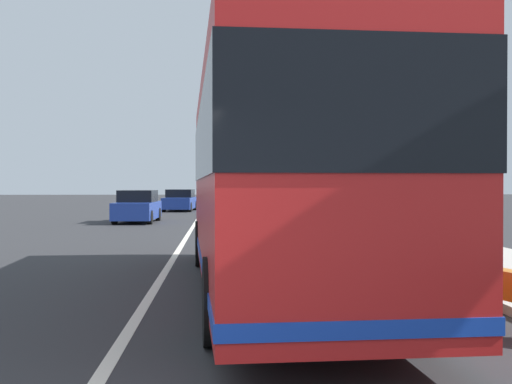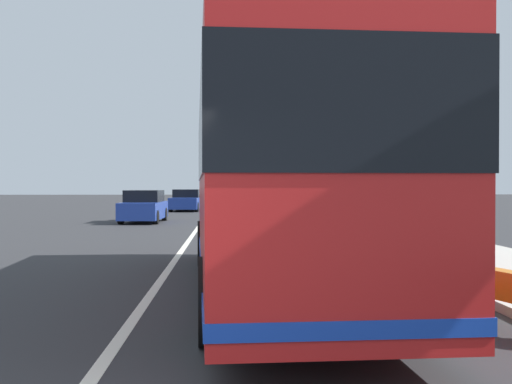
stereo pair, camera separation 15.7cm
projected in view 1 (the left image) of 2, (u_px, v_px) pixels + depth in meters
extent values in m
cube|color=#B2ADA3|center=(489.00, 266.00, 13.23)|extent=(110.00, 3.60, 0.14)
cube|color=silver|center=(165.00, 272.00, 12.81)|extent=(110.00, 0.16, 0.01)
cube|color=red|center=(274.00, 177.00, 10.42)|extent=(10.79, 2.97, 3.16)
cube|color=black|center=(274.00, 144.00, 10.41)|extent=(10.83, 3.02, 1.17)
cube|color=#193FB2|center=(274.00, 256.00, 10.43)|extent=(10.82, 3.01, 0.16)
cylinder|color=black|center=(202.00, 244.00, 13.71)|extent=(1.01, 0.35, 1.00)
cylinder|color=black|center=(302.00, 242.00, 13.95)|extent=(1.01, 0.35, 1.00)
cylinder|color=black|center=(216.00, 301.00, 6.91)|extent=(1.01, 0.35, 1.00)
cylinder|color=black|center=(410.00, 297.00, 7.16)|extent=(1.01, 0.35, 1.00)
cylinder|color=black|center=(457.00, 292.00, 8.60)|extent=(0.62, 0.26, 0.62)
cube|color=orange|center=(501.00, 283.00, 7.79)|extent=(1.30, 0.61, 0.36)
cylinder|color=#4C4C51|center=(463.00, 250.00, 8.47)|extent=(0.06, 0.06, 0.70)
cylinder|color=black|center=(425.00, 270.00, 11.10)|extent=(0.56, 0.10, 0.56)
cylinder|color=black|center=(463.00, 283.00, 9.54)|extent=(0.56, 0.10, 0.56)
cube|color=red|center=(442.00, 261.00, 10.31)|extent=(1.18, 0.29, 0.34)
cylinder|color=#4C4C51|center=(428.00, 237.00, 10.97)|extent=(0.06, 0.06, 0.70)
cube|color=navy|center=(137.00, 210.00, 29.54)|extent=(4.35, 1.91, 0.80)
cube|color=black|center=(138.00, 196.00, 29.70)|extent=(2.35, 1.70, 0.56)
cylinder|color=black|center=(150.00, 217.00, 28.15)|extent=(0.65, 0.24, 0.64)
cylinder|color=black|center=(115.00, 217.00, 28.11)|extent=(0.65, 0.24, 0.64)
cylinder|color=black|center=(158.00, 214.00, 30.98)|extent=(0.65, 0.24, 0.64)
cylinder|color=black|center=(126.00, 214.00, 30.94)|extent=(0.65, 0.24, 0.64)
cube|color=navy|center=(180.00, 203.00, 42.42)|extent=(4.68, 2.21, 0.75)
cube|color=black|center=(180.00, 193.00, 42.70)|extent=(2.46, 1.90, 0.55)
cylinder|color=black|center=(190.00, 207.00, 40.91)|extent=(0.65, 0.26, 0.64)
cylinder|color=black|center=(164.00, 207.00, 40.93)|extent=(0.65, 0.26, 0.64)
cylinder|color=black|center=(195.00, 206.00, 43.92)|extent=(0.65, 0.26, 0.64)
cylinder|color=black|center=(171.00, 206.00, 43.94)|extent=(0.65, 0.26, 0.64)
cylinder|color=slate|center=(471.00, 134.00, 15.60)|extent=(0.25, 0.25, 6.14)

